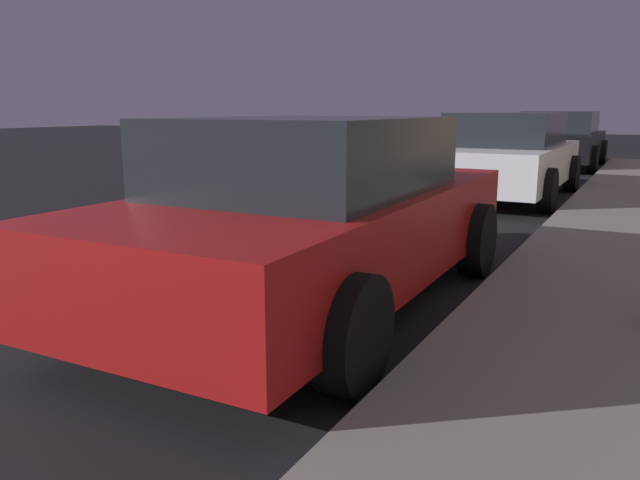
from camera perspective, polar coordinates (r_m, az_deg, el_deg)
The scene contains 3 objects.
car_red at distance 4.72m, azimuth -0.42°, elevation 2.50°, with size 2.11×4.37×1.43m.
car_white at distance 11.03m, azimuth 16.82°, elevation 7.51°, with size 2.07×4.43×1.43m.
car_black at distance 17.35m, azimuth 21.30°, elevation 8.67°, with size 2.12×4.44×1.43m.
Camera 1 is at (5.11, -0.89, 1.49)m, focal length 34.56 mm.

